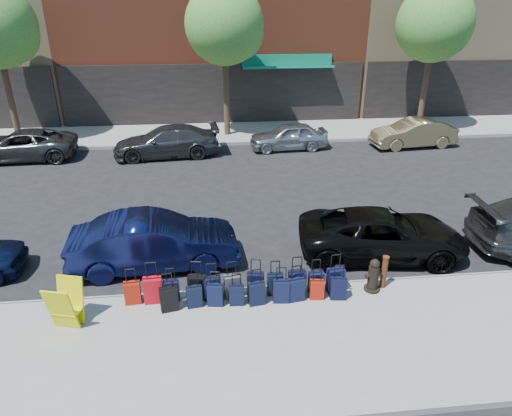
{
  "coord_description": "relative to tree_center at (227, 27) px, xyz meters",
  "views": [
    {
      "loc": [
        -0.48,
        -13.96,
        6.83
      ],
      "look_at": [
        0.85,
        -1.5,
        0.94
      ],
      "focal_mm": 32.0,
      "sensor_mm": 36.0,
      "label": 1
    }
  ],
  "objects": [
    {
      "name": "car_far_0",
      "position": [
        -9.58,
        -2.63,
        -4.75
      ],
      "size": [
        4.84,
        2.37,
        1.32
      ],
      "primitive_type": "imported",
      "rotation": [
        0.0,
        0.0,
        -1.53
      ],
      "color": "#353537",
      "rests_on": "ground"
    },
    {
      "name": "suitcase_front_2",
      "position": [
        -2.17,
        -14.29,
        -4.99
      ],
      "size": [
        0.37,
        0.22,
        0.86
      ],
      "rotation": [
        0.0,
        0.0,
        0.06
      ],
      "color": "black",
      "rests_on": "sidewalk_near"
    },
    {
      "name": "suitcase_back_2",
      "position": [
        -2.21,
        -14.66,
        -4.96
      ],
      "size": [
        0.44,
        0.31,
        0.96
      ],
      "rotation": [
        0.0,
        0.0,
        0.2
      ],
      "color": "black",
      "rests_on": "sidewalk_near"
    },
    {
      "name": "car_near_1",
      "position": [
        -2.72,
        -12.45,
        -4.67
      ],
      "size": [
        4.61,
        1.88,
        1.49
      ],
      "primitive_type": "imported",
      "rotation": [
        0.0,
        0.0,
        1.64
      ],
      "color": "#0D113A",
      "rests_on": "ground"
    },
    {
      "name": "suitcase_back_4",
      "position": [
        -1.14,
        -14.58,
        -4.99
      ],
      "size": [
        0.4,
        0.27,
        0.88
      ],
      "rotation": [
        0.0,
        0.0,
        -0.15
      ],
      "color": "black",
      "rests_on": "sidewalk_near"
    },
    {
      "name": "suitcase_back_8",
      "position": [
        0.79,
        -14.59,
        -4.97
      ],
      "size": [
        0.42,
        0.29,
        0.92
      ],
      "rotation": [
        0.0,
        0.0,
        0.17
      ],
      "color": "black",
      "rests_on": "sidewalk_near"
    },
    {
      "name": "display_rack",
      "position": [
        -4.4,
        -14.96,
        -4.73
      ],
      "size": [
        0.76,
        0.8,
        1.08
      ],
      "rotation": [
        0.0,
        0.0,
        -0.27
      ],
      "color": "#D7D40B",
      "rests_on": "sidewalk_near"
    },
    {
      "name": "fire_hydrant",
      "position": [
        2.74,
        -14.4,
        -4.86
      ],
      "size": [
        0.45,
        0.39,
        0.87
      ],
      "rotation": [
        0.0,
        0.0,
        0.21
      ],
      "color": "black",
      "rests_on": "sidewalk_near"
    },
    {
      "name": "ground",
      "position": [
        -0.64,
        -9.5,
        -5.41
      ],
      "size": [
        120.0,
        120.0,
        0.0
      ],
      "primitive_type": "plane",
      "color": "black",
      "rests_on": "ground"
    },
    {
      "name": "suitcase_front_1",
      "position": [
        -2.6,
        -14.31,
        -4.93
      ],
      "size": [
        0.45,
        0.26,
        1.06
      ],
      "rotation": [
        0.0,
        0.0,
        0.05
      ],
      "color": "#B10B17",
      "rests_on": "sidewalk_near"
    },
    {
      "name": "suitcase_front_3",
      "position": [
        -1.57,
        -14.28,
        -4.95
      ],
      "size": [
        0.44,
        0.29,
        1.0
      ],
      "rotation": [
        0.0,
        0.0,
        -0.15
      ],
      "color": "black",
      "rests_on": "sidewalk_near"
    },
    {
      "name": "tree_center",
      "position": [
        0.0,
        0.0,
        0.0
      ],
      "size": [
        3.8,
        3.8,
        7.27
      ],
      "color": "black",
      "rests_on": "sidewalk_far"
    },
    {
      "name": "curb_near",
      "position": [
        -0.64,
        -13.98,
        -5.34
      ],
      "size": [
        60.0,
        0.08,
        0.15
      ],
      "primitive_type": "cube",
      "color": "gray",
      "rests_on": "ground"
    },
    {
      "name": "suitcase_back_10",
      "position": [
        1.8,
        -14.64,
        -4.98
      ],
      "size": [
        0.4,
        0.26,
        0.9
      ],
      "rotation": [
        0.0,
        0.0,
        -0.13
      ],
      "color": "black",
      "rests_on": "sidewalk_near"
    },
    {
      "name": "suitcase_back_3",
      "position": [
        -1.63,
        -14.58,
        -4.99
      ],
      "size": [
        0.38,
        0.25,
        0.86
      ],
      "rotation": [
        0.0,
        0.0,
        0.13
      ],
      "color": "black",
      "rests_on": "sidewalk_near"
    },
    {
      "name": "suitcase_front_7",
      "position": [
        0.32,
        -14.3,
        -4.98
      ],
      "size": [
        0.38,
        0.22,
        0.91
      ],
      "rotation": [
        0.0,
        0.0,
        -0.04
      ],
      "color": "black",
      "rests_on": "sidewalk_near"
    },
    {
      "name": "suitcase_front_4",
      "position": [
        -1.21,
        -14.33,
        -4.96
      ],
      "size": [
        0.4,
        0.23,
        0.96
      ],
      "rotation": [
        0.0,
        0.0,
        0.02
      ],
      "color": "black",
      "rests_on": "sidewalk_near"
    },
    {
      "name": "suitcase_front_6",
      "position": [
        -0.16,
        -14.28,
        -4.96
      ],
      "size": [
        0.43,
        0.29,
        0.97
      ],
      "rotation": [
        0.0,
        0.0,
        -0.19
      ],
      "color": "black",
      "rests_on": "sidewalk_near"
    },
    {
      "name": "bollard",
      "position": [
        3.05,
        -14.3,
        -4.81
      ],
      "size": [
        0.16,
        0.16,
        0.88
      ],
      "color": "#38190C",
      "rests_on": "sidewalk_near"
    },
    {
      "name": "suitcase_back_7",
      "position": [
        0.42,
        -14.62,
        -4.97
      ],
      "size": [
        0.4,
        0.26,
        0.92
      ],
      "rotation": [
        0.0,
        0.0,
        -0.09
      ],
      "color": "black",
      "rests_on": "sidewalk_near"
    },
    {
      "name": "car_far_3",
      "position": [
        8.83,
        -2.68,
        -4.74
      ],
      "size": [
        4.2,
        1.79,
        1.35
      ],
      "primitive_type": "imported",
      "rotation": [
        0.0,
        0.0,
        -1.48
      ],
      "color": "#8F8158",
      "rests_on": "ground"
    },
    {
      "name": "car_far_2",
      "position": [
        2.7,
        -2.4,
        -4.78
      ],
      "size": [
        3.82,
        1.72,
        1.27
      ],
      "primitive_type": "imported",
      "rotation": [
        0.0,
        0.0,
        -1.51
      ],
      "color": "#B3B6BA",
      "rests_on": "ground"
    },
    {
      "name": "car_near_2",
      "position": [
        3.65,
        -12.49,
        -4.76
      ],
      "size": [
        4.96,
        2.75,
        1.31
      ],
      "primitive_type": "imported",
      "rotation": [
        0.0,
        0.0,
        1.45
      ],
      "color": "black",
      "rests_on": "ground"
    },
    {
      "name": "car_far_1",
      "position": [
        -3.08,
        -2.87,
        -4.72
      ],
      "size": [
        4.93,
        2.33,
        1.39
      ],
      "primitive_type": "imported",
      "rotation": [
        0.0,
        0.0,
        -1.49
      ],
      "color": "#353537",
      "rests_on": "ground"
    },
    {
      "name": "sidewalk_near",
      "position": [
        -0.64,
        -16.0,
        -5.34
      ],
      "size": [
        60.0,
        4.0,
        0.15
      ],
      "primitive_type": "cube",
      "color": "gray",
      "rests_on": "ground"
    },
    {
      "name": "suitcase_back_6",
      "position": [
        -0.17,
        -14.64,
        -4.98
      ],
      "size": [
        0.41,
        0.28,
        0.92
      ],
      "rotation": [
        0.0,
        0.0,
        0.16
      ],
      "color": "black",
      "rests_on": "sidewalk_near"
    },
    {
      "name": "tree_right",
      "position": [
        10.5,
        0.0,
        0.0
      ],
      "size": [
        3.8,
        3.8,
        7.27
      ],
      "color": "black",
      "rests_on": "sidewalk_far"
    },
    {
      "name": "sidewalk_far",
      "position": [
        -0.64,
        0.5,
        -5.34
      ],
      "size": [
        60.0,
        4.0,
        0.15
      ],
      "primitive_type": "cube",
      "color": "gray",
      "rests_on": "ground"
    },
    {
      "name": "suitcase_back_9",
      "position": [
        1.29,
        -14.59,
        -5.01
      ],
      "size": [
        0.35,
        0.22,
        0.8
      ],
      "rotation": [
        0.0,
        0.0,
        -0.1
      ],
      "color": "#A3180A",
      "rests_on": "sidewalk_near"
    },
    {
      "name": "suitcase_front_9",
      "position": [
        1.33,
        -14.32,
        -4.98
      ],
      "size": [
        0.38,
        0.22,
        0.89
      ],
      "rotation": [
        0.0,
        0.0,
        0.05
      ],
      "color": "black",
      "rests_on": "sidewalk_near"
    },
    {
      "name": "suitcase_front_10",
      "position": [
        1.82,
        -14.33,
        -4.95
      ],
      "size": [
        0.45,
        0.29,
        1.0
      ],
      "rotation": [
        0.0,
        0.0,
        0.16
      ],
      "color": "black",
      "rests_on": "sidewalk_near"
    },
    {
      "name": "suitcase_front_8",
      "position": [
        0.85,
        -14.35,
        -4.95
      ],
      "size": [
        0.43,
        0.25,
        1.01
      ],
      "rotation": [
        0.0,
        0.0,
        0.04
      ],
      "color": "black",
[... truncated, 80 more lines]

